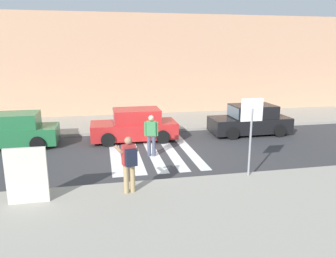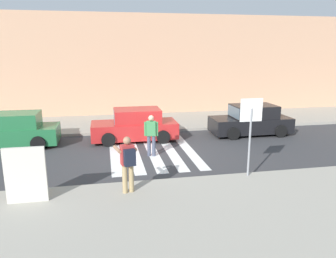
{
  "view_description": "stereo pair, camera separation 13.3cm",
  "coord_description": "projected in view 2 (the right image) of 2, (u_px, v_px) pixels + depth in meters",
  "views": [
    {
      "loc": [
        -2.07,
        -13.19,
        4.3
      ],
      "look_at": [
        0.6,
        -0.2,
        1.1
      ],
      "focal_mm": 35.0,
      "sensor_mm": 36.0,
      "label": 1
    },
    {
      "loc": [
        -1.94,
        -13.21,
        4.3
      ],
      "look_at": [
        0.6,
        -0.2,
        1.1
      ],
      "focal_mm": 35.0,
      "sensor_mm": 36.0,
      "label": 2
    }
  ],
  "objects": [
    {
      "name": "building_facade_far",
      "position": [
        131.0,
        65.0,
        23.13
      ],
      "size": [
        56.0,
        4.0,
        6.6
      ],
      "primitive_type": "cube",
      "color": "tan",
      "rests_on": "ground"
    },
    {
      "name": "crosswalk_stripe_1",
      "position": [
        134.0,
        153.0,
        14.02
      ],
      "size": [
        0.44,
        5.2,
        0.01
      ],
      "primitive_type": "cube",
      "color": "silver",
      "rests_on": "ground"
    },
    {
      "name": "stop_sign",
      "position": [
        251.0,
        120.0,
        10.7
      ],
      "size": [
        0.76,
        0.08,
        2.65
      ],
      "color": "gray",
      "rests_on": "sidewalk_near"
    },
    {
      "name": "sidewalk_near",
      "position": [
        191.0,
        227.0,
        8.05
      ],
      "size": [
        60.0,
        6.0,
        0.14
      ],
      "primitive_type": "cube",
      "color": "#9E998C",
      "rests_on": "ground"
    },
    {
      "name": "parked_car_black",
      "position": [
        251.0,
        121.0,
        17.03
      ],
      "size": [
        4.1,
        1.92,
        1.55
      ],
      "color": "black",
      "rests_on": "ground"
    },
    {
      "name": "parked_car_red",
      "position": [
        135.0,
        126.0,
        15.9
      ],
      "size": [
        4.1,
        1.92,
        1.55
      ],
      "color": "red",
      "rests_on": "ground"
    },
    {
      "name": "crosswalk_stripe_0",
      "position": [
        115.0,
        154.0,
        13.87
      ],
      "size": [
        0.44,
        5.2,
        0.01
      ],
      "primitive_type": "cube",
      "color": "silver",
      "rests_on": "ground"
    },
    {
      "name": "advertising_board",
      "position": [
        26.0,
        175.0,
        9.04
      ],
      "size": [
        1.1,
        0.11,
        1.6
      ],
      "color": "beige",
      "rests_on": "sidewalk_near"
    },
    {
      "name": "ground_plane",
      "position": [
        153.0,
        154.0,
        13.98
      ],
      "size": [
        120.0,
        120.0,
        0.0
      ],
      "primitive_type": "plane",
      "color": "#38383A"
    },
    {
      "name": "crosswalk_stripe_2",
      "position": [
        153.0,
        152.0,
        14.17
      ],
      "size": [
        0.44,
        5.2,
        0.01
      ],
      "primitive_type": "cube",
      "color": "silver",
      "rests_on": "ground"
    },
    {
      "name": "pedestrian_crossing",
      "position": [
        151.0,
        133.0,
        13.44
      ],
      "size": [
        0.57,
        0.32,
        1.72
      ],
      "color": "#474C60",
      "rests_on": "ground"
    },
    {
      "name": "crosswalk_stripe_4",
      "position": [
        188.0,
        150.0,
        14.47
      ],
      "size": [
        0.44,
        5.2,
        0.01
      ],
      "primitive_type": "cube",
      "color": "silver",
      "rests_on": "ground"
    },
    {
      "name": "sidewalk_far",
      "position": [
        139.0,
        122.0,
        19.69
      ],
      "size": [
        60.0,
        4.8,
        0.14
      ],
      "primitive_type": "cube",
      "color": "#9E998C",
      "rests_on": "ground"
    },
    {
      "name": "crosswalk_stripe_3",
      "position": [
        171.0,
        151.0,
        14.32
      ],
      "size": [
        0.44,
        5.2,
        0.01
      ],
      "primitive_type": "cube",
      "color": "silver",
      "rests_on": "ground"
    },
    {
      "name": "photographer_with_backpack",
      "position": [
        128.0,
        160.0,
        9.6
      ],
      "size": [
        0.69,
        0.92,
        1.72
      ],
      "color": "tan",
      "rests_on": "sidewalk_near"
    },
    {
      "name": "parked_car_green",
      "position": [
        12.0,
        131.0,
        14.86
      ],
      "size": [
        4.1,
        1.92,
        1.55
      ],
      "color": "#236B3D",
      "rests_on": "ground"
    }
  ]
}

